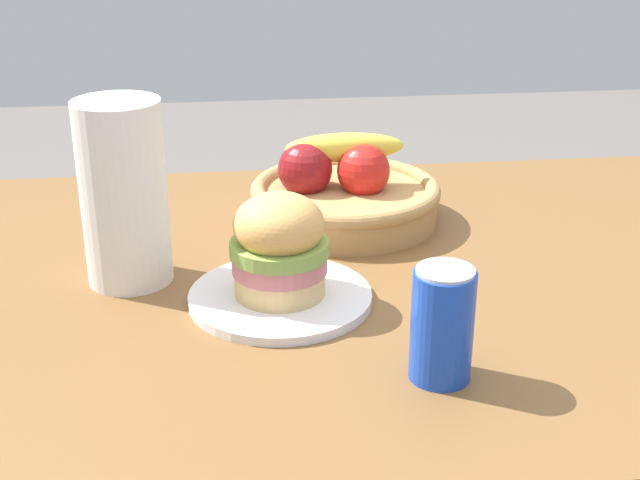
# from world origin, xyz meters

# --- Properties ---
(dining_table) EXTENTS (1.40, 0.90, 0.75)m
(dining_table) POSITION_xyz_m (0.00, 0.00, 0.65)
(dining_table) COLOR brown
(dining_table) RESTS_ON ground_plane
(plate) EXTENTS (0.23, 0.23, 0.01)m
(plate) POSITION_xyz_m (-0.09, -0.07, 0.76)
(plate) COLOR white
(plate) RESTS_ON dining_table
(sandwich) EXTENTS (0.12, 0.12, 0.13)m
(sandwich) POSITION_xyz_m (-0.09, -0.07, 0.83)
(sandwich) COLOR #E5BC75
(sandwich) RESTS_ON plate
(soda_can) EXTENTS (0.07, 0.07, 0.13)m
(soda_can) POSITION_xyz_m (0.06, -0.26, 0.81)
(soda_can) COLOR blue
(soda_can) RESTS_ON dining_table
(fruit_basket) EXTENTS (0.29, 0.29, 0.13)m
(fruit_basket) POSITION_xyz_m (0.02, 0.19, 0.79)
(fruit_basket) COLOR tan
(fruit_basket) RESTS_ON dining_table
(paper_towel_roll) EXTENTS (0.11, 0.11, 0.24)m
(paper_towel_roll) POSITION_xyz_m (-0.28, 0.02, 0.87)
(paper_towel_roll) COLOR white
(paper_towel_roll) RESTS_ON dining_table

